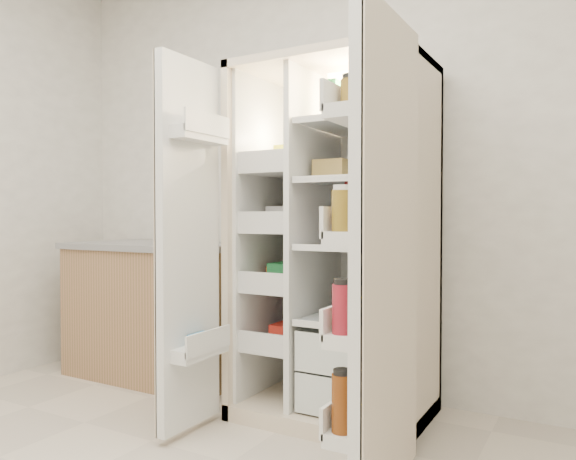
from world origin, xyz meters
The scene contains 5 objects.
wall_back centered at (0.00, 2.00, 1.35)m, with size 4.00×0.02×2.70m, color white.
refrigerator centered at (0.16, 1.65, 0.74)m, with size 0.92×0.70×1.80m.
freezer_door centered at (-0.35, 1.05, 0.89)m, with size 0.15×0.40×1.72m.
fridge_door centered at (0.63, 0.96, 0.87)m, with size 0.17×0.58×1.72m.
kitchen_counter centered at (-1.12, 1.67, 0.43)m, with size 1.18×0.63×0.86m.
Camera 1 is at (1.32, -0.94, 1.03)m, focal length 34.00 mm.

